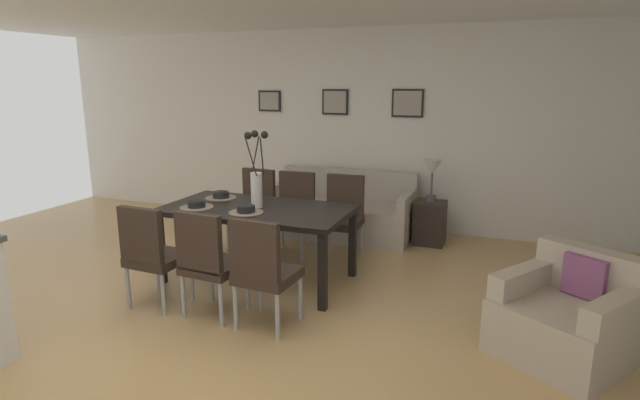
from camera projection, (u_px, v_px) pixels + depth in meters
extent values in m
plane|color=tan|center=(218.00, 321.00, 4.20)|extent=(9.00, 9.00, 0.00)
cube|color=silver|center=(344.00, 129.00, 6.86)|extent=(9.00, 0.10, 2.60)
cube|color=black|center=(257.00, 210.00, 4.92)|extent=(1.80, 0.97, 0.05)
cube|color=black|center=(353.00, 243.00, 5.10)|extent=(0.07, 0.07, 0.69)
cube|color=black|center=(209.00, 226.00, 5.69)|extent=(0.07, 0.07, 0.69)
cube|color=black|center=(323.00, 272.00, 4.33)|extent=(0.07, 0.07, 0.69)
cube|color=black|center=(160.00, 249.00, 4.91)|extent=(0.07, 0.07, 0.69)
cube|color=#33261E|center=(159.00, 259.00, 4.44)|extent=(0.46, 0.46, 0.08)
cube|color=#33261E|center=(141.00, 236.00, 4.21)|extent=(0.42, 0.08, 0.48)
cylinder|color=#9EA0A5|center=(192.00, 279.00, 4.58)|extent=(0.04, 0.04, 0.38)
cylinder|color=#9EA0A5|center=(158.00, 273.00, 4.73)|extent=(0.04, 0.04, 0.38)
cylinder|color=#9EA0A5|center=(163.00, 295.00, 4.25)|extent=(0.04, 0.04, 0.38)
cylinder|color=#9EA0A5|center=(128.00, 288.00, 4.39)|extent=(0.04, 0.04, 0.38)
cube|color=#33261E|center=(251.00, 214.00, 5.92)|extent=(0.47, 0.47, 0.08)
cube|color=#33261E|center=(259.00, 189.00, 6.03)|extent=(0.42, 0.09, 0.48)
cylinder|color=#9EA0A5|center=(229.00, 235.00, 5.89)|extent=(0.04, 0.04, 0.38)
cylinder|color=#9EA0A5|center=(256.00, 239.00, 5.73)|extent=(0.04, 0.04, 0.38)
cylinder|color=#9EA0A5|center=(247.00, 227.00, 6.22)|extent=(0.04, 0.04, 0.38)
cylinder|color=#9EA0A5|center=(274.00, 231.00, 6.06)|extent=(0.04, 0.04, 0.38)
cube|color=#33261E|center=(215.00, 266.00, 4.26)|extent=(0.47, 0.47, 0.08)
cube|color=#33261E|center=(199.00, 243.00, 4.03)|extent=(0.42, 0.09, 0.48)
cylinder|color=#9EA0A5|center=(247.00, 287.00, 4.40)|extent=(0.04, 0.04, 0.38)
cylinder|color=#9EA0A5|center=(211.00, 280.00, 4.56)|extent=(0.04, 0.04, 0.38)
cylinder|color=#9EA0A5|center=(221.00, 304.00, 4.06)|extent=(0.04, 0.04, 0.38)
cylinder|color=#9EA0A5|center=(183.00, 296.00, 4.22)|extent=(0.04, 0.04, 0.38)
cube|color=#33261E|center=(292.00, 218.00, 5.73)|extent=(0.47, 0.47, 0.08)
cube|color=#33261E|center=(297.00, 192.00, 5.84)|extent=(0.42, 0.09, 0.48)
cylinder|color=#9EA0A5|center=(270.00, 241.00, 5.66)|extent=(0.04, 0.04, 0.38)
cylinder|color=#9EA0A5|center=(302.00, 245.00, 5.55)|extent=(0.04, 0.04, 0.38)
cylinder|color=#9EA0A5|center=(282.00, 232.00, 6.01)|extent=(0.04, 0.04, 0.38)
cylinder|color=#9EA0A5|center=(313.00, 235.00, 5.90)|extent=(0.04, 0.04, 0.38)
cube|color=#33261E|center=(268.00, 276.00, 4.05)|extent=(0.47, 0.47, 0.08)
cube|color=#33261E|center=(254.00, 252.00, 3.82)|extent=(0.42, 0.09, 0.48)
cylinder|color=#9EA0A5|center=(300.00, 297.00, 4.20)|extent=(0.04, 0.04, 0.38)
cylinder|color=#9EA0A5|center=(261.00, 290.00, 4.35)|extent=(0.04, 0.04, 0.38)
cylinder|color=#9EA0A5|center=(278.00, 316.00, 3.86)|extent=(0.04, 0.04, 0.38)
cylinder|color=#9EA0A5|center=(236.00, 307.00, 4.01)|extent=(0.04, 0.04, 0.38)
cube|color=#33261E|center=(340.00, 223.00, 5.55)|extent=(0.46, 0.46, 0.08)
cube|color=#33261E|center=(345.00, 196.00, 5.67)|extent=(0.42, 0.08, 0.48)
cylinder|color=#9EA0A5|center=(318.00, 246.00, 5.49)|extent=(0.04, 0.04, 0.38)
cylinder|color=#9EA0A5|center=(352.00, 250.00, 5.37)|extent=(0.04, 0.04, 0.38)
cylinder|color=#9EA0A5|center=(329.00, 236.00, 5.84)|extent=(0.04, 0.04, 0.38)
cylinder|color=#9EA0A5|center=(361.00, 239.00, 5.72)|extent=(0.04, 0.04, 0.38)
cylinder|color=silver|center=(257.00, 190.00, 4.88)|extent=(0.11, 0.11, 0.34)
cylinder|color=black|center=(262.00, 156.00, 4.80)|extent=(0.05, 0.12, 0.37)
sphere|color=black|center=(265.00, 135.00, 4.75)|extent=(0.07, 0.07, 0.07)
cylinder|color=black|center=(255.00, 155.00, 4.86)|extent=(0.08, 0.05, 0.38)
sphere|color=black|center=(255.00, 134.00, 4.84)|extent=(0.07, 0.07, 0.07)
cylinder|color=black|center=(251.00, 157.00, 4.75)|extent=(0.15, 0.06, 0.36)
sphere|color=black|center=(248.00, 136.00, 4.69)|extent=(0.07, 0.07, 0.07)
cylinder|color=#7F705B|center=(197.00, 207.00, 4.91)|extent=(0.32, 0.32, 0.01)
cylinder|color=black|center=(197.00, 204.00, 4.90)|extent=(0.17, 0.17, 0.06)
cylinder|color=black|center=(196.00, 202.00, 4.89)|extent=(0.13, 0.13, 0.04)
cylinder|color=#7F705B|center=(221.00, 198.00, 5.30)|extent=(0.32, 0.32, 0.01)
cylinder|color=black|center=(221.00, 195.00, 5.29)|extent=(0.17, 0.17, 0.06)
cylinder|color=black|center=(221.00, 193.00, 5.29)|extent=(0.13, 0.13, 0.04)
cylinder|color=#7F705B|center=(246.00, 212.00, 4.72)|extent=(0.32, 0.32, 0.01)
cylinder|color=black|center=(246.00, 209.00, 4.71)|extent=(0.17, 0.17, 0.06)
cylinder|color=black|center=(246.00, 207.00, 4.71)|extent=(0.13, 0.13, 0.04)
cube|color=#B2A899|center=(341.00, 219.00, 6.51)|extent=(1.81, 0.84, 0.42)
cube|color=#B2A899|center=(349.00, 183.00, 6.72)|extent=(1.81, 0.16, 0.38)
cube|color=#B2A899|center=(408.00, 201.00, 6.13)|extent=(0.10, 0.84, 0.20)
cube|color=#B2A899|center=(280.00, 190.00, 6.73)|extent=(0.10, 0.84, 0.20)
cube|color=black|center=(430.00, 223.00, 6.14)|extent=(0.36, 0.36, 0.52)
cylinder|color=#4C4C51|center=(431.00, 199.00, 6.07)|extent=(0.12, 0.12, 0.08)
cylinder|color=#4C4C51|center=(432.00, 184.00, 6.03)|extent=(0.02, 0.02, 0.30)
cone|color=silver|center=(432.00, 167.00, 5.98)|extent=(0.22, 0.22, 0.18)
cube|color=#B7A893|center=(563.00, 331.00, 3.62)|extent=(1.11, 1.11, 0.40)
cube|color=#B7A893|center=(592.00, 272.00, 3.71)|extent=(0.76, 0.57, 0.35)
cube|color=#B7A893|center=(615.00, 310.00, 3.28)|extent=(0.49, 0.65, 0.18)
cube|color=#B7A893|center=(523.00, 279.00, 3.80)|extent=(0.49, 0.65, 0.18)
cube|color=#8C4C7A|center=(585.00, 277.00, 3.66)|extent=(0.29, 0.23, 0.30)
cube|color=black|center=(270.00, 101.00, 7.09)|extent=(0.33, 0.02, 0.29)
cube|color=#9E9389|center=(269.00, 101.00, 7.08)|extent=(0.28, 0.01, 0.24)
cube|color=black|center=(335.00, 102.00, 6.75)|extent=(0.36, 0.02, 0.33)
cube|color=#9E9389|center=(335.00, 102.00, 6.74)|extent=(0.31, 0.01, 0.28)
cube|color=black|center=(408.00, 103.00, 6.41)|extent=(0.40, 0.02, 0.35)
cube|color=#9E9389|center=(407.00, 103.00, 6.40)|extent=(0.35, 0.01, 0.30)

